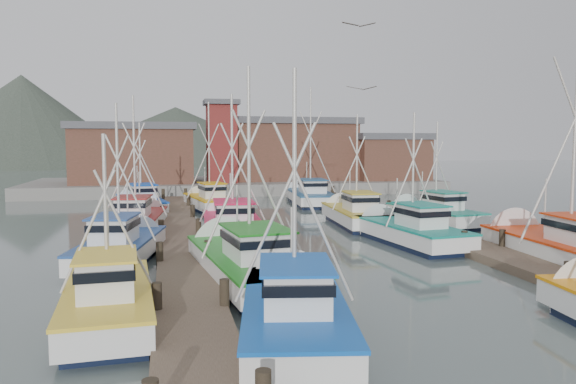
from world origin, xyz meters
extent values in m
plane|color=#485756|center=(0.00, 0.00, 0.00)|extent=(260.00, 260.00, 0.00)
cube|color=#4D3E2F|center=(-7.00, 4.00, 0.20)|extent=(2.20, 46.00, 0.40)
cylinder|color=black|center=(-8.00, -9.00, 0.45)|extent=(0.30, 0.30, 1.50)
cylinder|color=black|center=(-8.00, -2.00, 0.45)|extent=(0.30, 0.30, 1.50)
cylinder|color=black|center=(-8.00, 5.00, 0.45)|extent=(0.30, 0.30, 1.50)
cylinder|color=black|center=(-8.00, 12.00, 0.45)|extent=(0.30, 0.30, 1.50)
cylinder|color=black|center=(-8.00, 19.00, 0.45)|extent=(0.30, 0.30, 1.50)
cylinder|color=black|center=(-8.00, 26.00, 0.45)|extent=(0.30, 0.30, 1.50)
cylinder|color=black|center=(-6.00, -9.00, 0.45)|extent=(0.30, 0.30, 1.50)
cylinder|color=black|center=(-6.00, -2.00, 0.45)|extent=(0.30, 0.30, 1.50)
cylinder|color=black|center=(-6.00, 5.00, 0.45)|extent=(0.30, 0.30, 1.50)
cylinder|color=black|center=(-6.00, 12.00, 0.45)|extent=(0.30, 0.30, 1.50)
cylinder|color=black|center=(-6.00, 19.00, 0.45)|extent=(0.30, 0.30, 1.50)
cylinder|color=black|center=(-6.00, 26.00, 0.45)|extent=(0.30, 0.30, 1.50)
cube|color=#4D3E2F|center=(7.00, 4.00, 0.20)|extent=(2.20, 46.00, 0.40)
cylinder|color=black|center=(6.00, -9.00, 0.45)|extent=(0.30, 0.30, 1.50)
cylinder|color=black|center=(6.00, -2.00, 0.45)|extent=(0.30, 0.30, 1.50)
cylinder|color=black|center=(6.00, 5.00, 0.45)|extent=(0.30, 0.30, 1.50)
cylinder|color=black|center=(6.00, 12.00, 0.45)|extent=(0.30, 0.30, 1.50)
cylinder|color=black|center=(6.00, 19.00, 0.45)|extent=(0.30, 0.30, 1.50)
cylinder|color=black|center=(6.00, 26.00, 0.45)|extent=(0.30, 0.30, 1.50)
cylinder|color=black|center=(8.00, -2.00, 0.45)|extent=(0.30, 0.30, 1.50)
cylinder|color=black|center=(8.00, 5.00, 0.45)|extent=(0.30, 0.30, 1.50)
cylinder|color=black|center=(8.00, 12.00, 0.45)|extent=(0.30, 0.30, 1.50)
cylinder|color=black|center=(8.00, 19.00, 0.45)|extent=(0.30, 0.30, 1.50)
cylinder|color=black|center=(8.00, 26.00, 0.45)|extent=(0.30, 0.30, 1.50)
cube|color=gray|center=(0.00, 37.00, 0.60)|extent=(44.00, 16.00, 1.20)
cube|color=brown|center=(-11.00, 35.00, 3.95)|extent=(12.00, 8.00, 5.50)
cube|color=#535357|center=(-11.00, 35.00, 7.05)|extent=(12.72, 8.48, 0.70)
cube|color=brown|center=(6.00, 37.00, 4.30)|extent=(14.00, 9.00, 6.20)
cube|color=#535357|center=(6.00, 37.00, 7.75)|extent=(14.84, 9.54, 0.70)
cube|color=brown|center=(17.00, 34.00, 3.45)|extent=(8.00, 6.00, 4.50)
cube|color=#535357|center=(17.00, 34.00, 6.05)|extent=(8.48, 6.36, 0.70)
cube|color=maroon|center=(-2.00, 33.00, 5.20)|extent=(3.00, 3.00, 8.00)
cube|color=#535357|center=(-2.00, 33.00, 9.45)|extent=(3.60, 3.60, 0.50)
cone|color=#4A5547|center=(-40.00, 115.00, 0.00)|extent=(110.00, 110.00, 42.00)
cone|color=#4A5547|center=(-5.00, 130.00, 0.00)|extent=(140.00, 140.00, 30.00)
cone|color=#4A5547|center=(35.00, 120.00, 0.00)|extent=(90.00, 90.00, 24.00)
cube|color=black|center=(-4.31, -11.11, 0.05)|extent=(3.50, 7.39, 0.70)
cube|color=white|center=(-4.31, -11.11, 0.70)|extent=(3.98, 8.39, 0.80)
cube|color=blue|center=(-4.31, -11.11, 1.08)|extent=(4.07, 8.49, 0.10)
cone|color=white|center=(-3.61, -7.14, 0.55)|extent=(2.67, 1.52, 2.52)
cube|color=white|center=(-4.47, -12.06, 1.65)|extent=(2.02, 2.66, 1.10)
cube|color=black|center=(-4.47, -12.06, 1.88)|extent=(2.17, 2.92, 0.28)
cube|color=blue|center=(-4.47, -12.06, 2.24)|extent=(2.30, 3.10, 0.07)
cylinder|color=beige|center=(-4.34, -11.27, 4.19)|extent=(0.13, 0.13, 6.18)
cylinder|color=beige|center=(-4.84, -11.18, 3.46)|extent=(2.19, 0.47, 4.83)
cylinder|color=beige|center=(-3.83, -11.36, 3.46)|extent=(2.19, 0.47, 4.83)
cylinder|color=beige|center=(-4.06, -9.68, 2.30)|extent=(0.08, 0.08, 2.25)
cone|color=white|center=(5.19, -10.38, 0.55)|extent=(2.68, 1.34, 2.59)
cube|color=black|center=(-9.40, -8.91, 0.05)|extent=(2.48, 6.48, 0.70)
cube|color=white|center=(-9.40, -8.91, 0.70)|extent=(2.82, 7.36, 0.80)
cube|color=yellow|center=(-9.40, -8.91, 1.08)|extent=(2.89, 7.44, 0.10)
cone|color=white|center=(-9.63, -5.31, 0.55)|extent=(2.32, 1.25, 2.25)
cube|color=white|center=(-9.34, -9.78, 1.65)|extent=(1.60, 2.26, 1.10)
cube|color=black|center=(-9.34, -9.78, 1.88)|extent=(1.70, 2.48, 0.28)
cube|color=yellow|center=(-9.34, -9.78, 2.24)|extent=(1.81, 2.63, 0.07)
cylinder|color=beige|center=(-9.39, -9.05, 3.34)|extent=(0.12, 0.12, 4.49)
cylinder|color=beige|center=(-9.88, -9.09, 2.82)|extent=(1.63, 0.19, 3.52)
cylinder|color=beige|center=(-8.89, -9.02, 2.82)|extent=(1.63, 0.19, 3.52)
cylinder|color=beige|center=(-9.48, -7.61, 2.30)|extent=(0.07, 0.07, 2.17)
cube|color=black|center=(-4.64, -4.65, 0.05)|extent=(3.68, 8.51, 0.70)
cube|color=white|center=(-4.64, -4.65, 0.70)|extent=(4.19, 9.67, 0.80)
cube|color=#1B851C|center=(-4.64, -4.65, 1.08)|extent=(4.29, 9.77, 0.10)
cone|color=white|center=(-5.22, 0.00, 0.55)|extent=(3.04, 1.45, 2.93)
cube|color=white|center=(-4.50, -5.76, 1.65)|extent=(2.22, 3.02, 1.10)
cube|color=black|center=(-4.50, -5.76, 1.88)|extent=(2.38, 3.32, 0.28)
cube|color=#1B851C|center=(-4.50, -5.76, 2.24)|extent=(2.52, 3.52, 0.07)
cylinder|color=beige|center=(-4.62, -4.83, 4.63)|extent=(0.15, 0.15, 7.06)
cylinder|color=beige|center=(-5.21, -4.91, 3.80)|extent=(2.52, 0.41, 5.52)
cylinder|color=beige|center=(-4.03, -4.76, 3.80)|extent=(2.52, 0.41, 5.52)
cylinder|color=beige|center=(-4.85, -2.98, 2.30)|extent=(0.09, 0.09, 2.61)
cube|color=black|center=(4.73, 1.19, 0.05)|extent=(3.09, 7.30, 0.70)
cube|color=white|center=(4.73, 1.19, 0.70)|extent=(3.51, 8.30, 0.80)
cube|color=#0F8777|center=(4.73, 1.19, 1.08)|extent=(3.60, 8.39, 0.10)
cone|color=white|center=(4.28, 5.19, 0.55)|extent=(2.62, 1.38, 2.52)
cube|color=white|center=(4.84, 0.23, 1.65)|extent=(1.89, 2.58, 1.10)
cube|color=black|center=(4.84, 0.23, 1.88)|extent=(2.02, 2.84, 0.28)
cube|color=#0F8777|center=(4.84, 0.23, 2.24)|extent=(2.14, 3.01, 0.07)
cylinder|color=beige|center=(4.75, 1.03, 3.99)|extent=(0.12, 0.12, 5.77)
cylinder|color=beige|center=(4.24, 0.97, 3.31)|extent=(2.07, 0.32, 4.52)
cylinder|color=beige|center=(5.26, 1.09, 3.31)|extent=(2.07, 0.32, 4.52)
cylinder|color=beige|center=(4.57, 2.63, 2.30)|extent=(0.07, 0.07, 2.25)
cube|color=black|center=(-9.70, -0.31, 0.05)|extent=(3.40, 7.11, 0.70)
cube|color=white|center=(-9.70, -0.31, 0.70)|extent=(3.86, 8.08, 0.80)
cube|color=navy|center=(-9.70, -0.31, 1.08)|extent=(3.95, 8.17, 0.10)
cone|color=white|center=(-9.01, 3.50, 0.55)|extent=(2.58, 1.51, 2.42)
cube|color=white|center=(-9.87, -1.23, 1.65)|extent=(1.95, 2.57, 1.10)
cube|color=black|center=(-9.87, -1.23, 1.88)|extent=(2.09, 2.81, 0.28)
cube|color=navy|center=(-9.87, -1.23, 2.24)|extent=(2.22, 2.98, 0.07)
cylinder|color=beige|center=(-9.73, -0.47, 4.07)|extent=(0.14, 0.14, 5.94)
cylinder|color=beige|center=(-10.25, -0.37, 3.37)|extent=(2.11, 0.47, 4.65)
cylinder|color=beige|center=(-9.21, -0.56, 3.37)|extent=(2.11, 0.47, 4.65)
cylinder|color=beige|center=(-9.45, 1.06, 2.30)|extent=(0.08, 0.08, 2.33)
cube|color=black|center=(9.48, -4.60, 0.05)|extent=(3.18, 8.41, 0.70)
cube|color=white|center=(9.48, -4.60, 0.70)|extent=(3.61, 9.56, 0.80)
cube|color=red|center=(9.48, -4.60, 1.08)|extent=(3.71, 9.66, 0.10)
cone|color=white|center=(9.74, 0.10, 0.55)|extent=(3.03, 1.26, 2.97)
cylinder|color=beige|center=(9.47, -4.78, 6.18)|extent=(0.14, 0.14, 10.17)
cylinder|color=beige|center=(8.84, -4.75, 4.99)|extent=(3.61, 0.30, 7.94)
cylinder|color=beige|center=(9.58, -2.91, 2.30)|extent=(0.08, 0.08, 2.75)
cube|color=black|center=(-4.15, 4.89, 0.05)|extent=(3.06, 8.20, 0.70)
cube|color=white|center=(-4.15, 4.89, 0.70)|extent=(3.48, 9.32, 0.80)
cube|color=#E31347|center=(-4.15, 4.89, 1.08)|extent=(3.57, 9.42, 0.10)
cone|color=white|center=(-3.90, 9.47, 0.55)|extent=(2.92, 1.25, 2.87)
cube|color=white|center=(-4.21, 3.79, 1.65)|extent=(2.00, 2.85, 1.10)
cube|color=black|center=(-4.21, 3.79, 1.88)|extent=(2.13, 3.13, 0.28)
cube|color=#E31347|center=(-4.21, 3.79, 2.24)|extent=(2.26, 3.32, 0.07)
cylinder|color=beige|center=(-4.16, 4.70, 4.53)|extent=(0.13, 0.13, 6.86)
cylinder|color=beige|center=(-4.74, 4.74, 3.72)|extent=(2.46, 0.23, 5.37)
cylinder|color=beige|center=(-3.57, 4.67, 3.72)|extent=(2.46, 0.23, 5.37)
cylinder|color=beige|center=(-4.06, 6.54, 2.30)|extent=(0.08, 0.08, 2.56)
cube|color=black|center=(4.22, 8.40, 0.05)|extent=(2.77, 7.33, 0.70)
cube|color=white|center=(4.22, 8.40, 0.70)|extent=(3.14, 8.33, 0.80)
cube|color=gold|center=(4.22, 8.40, 1.08)|extent=(3.23, 8.42, 0.10)
cone|color=white|center=(4.46, 12.49, 0.55)|extent=(2.62, 1.25, 2.56)
cube|color=white|center=(4.16, 7.42, 1.65)|extent=(1.79, 2.55, 1.10)
cube|color=black|center=(4.16, 7.42, 1.88)|extent=(1.92, 2.80, 0.28)
cube|color=gold|center=(4.16, 7.42, 2.24)|extent=(2.03, 2.97, 0.07)
cylinder|color=beige|center=(4.21, 8.24, 4.10)|extent=(0.12, 0.12, 6.00)
cylinder|color=beige|center=(3.68, 8.27, 3.40)|extent=(2.15, 0.21, 4.69)
cylinder|color=beige|center=(4.73, 8.21, 3.40)|extent=(2.15, 0.21, 4.69)
cylinder|color=beige|center=(4.30, 9.87, 2.30)|extent=(0.07, 0.07, 2.28)
cube|color=black|center=(-9.47, 8.38, 0.05)|extent=(3.16, 7.62, 0.70)
cube|color=white|center=(-9.47, 8.38, 0.70)|extent=(3.59, 8.66, 0.80)
cube|color=maroon|center=(-9.47, 8.38, 1.08)|extent=(3.69, 8.76, 0.10)
cone|color=white|center=(-9.04, 12.57, 0.55)|extent=(2.73, 1.37, 2.63)
cube|color=white|center=(-9.58, 7.37, 1.65)|extent=(1.95, 2.69, 1.10)
cube|color=black|center=(-9.58, 7.37, 1.88)|extent=(2.09, 2.95, 0.28)
cube|color=maroon|center=(-9.58, 7.37, 2.24)|extent=(2.21, 3.13, 0.07)
cylinder|color=beige|center=(-9.49, 8.21, 4.59)|extent=(0.14, 0.14, 6.98)
cylinder|color=beige|center=(-10.06, 8.27, 3.77)|extent=(2.50, 0.35, 5.46)
cylinder|color=beige|center=(-8.91, 8.15, 3.77)|extent=(2.50, 0.35, 5.46)
cylinder|color=beige|center=(-9.31, 9.88, 2.30)|extent=(0.08, 0.08, 2.53)
cube|color=black|center=(9.36, 7.71, 0.05)|extent=(3.26, 7.00, 0.70)
cube|color=white|center=(9.36, 7.71, 0.70)|extent=(3.71, 7.95, 0.80)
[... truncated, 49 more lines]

